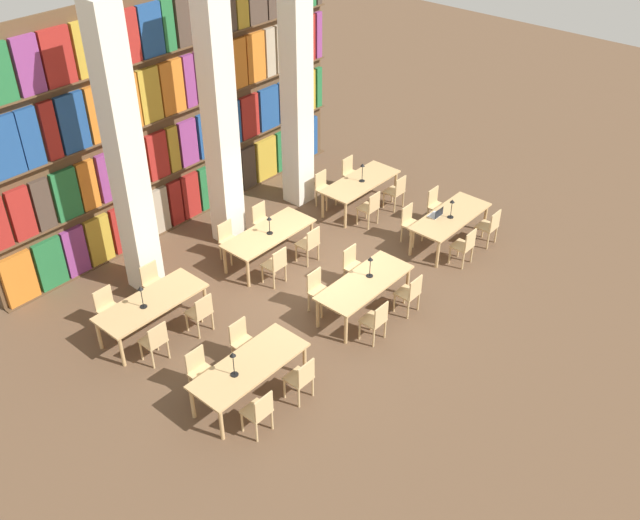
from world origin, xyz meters
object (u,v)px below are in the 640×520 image
desk_lamp_0 (233,360)px  chair_8 (465,246)px  chair_6 (410,293)px  desk_lamp_1 (370,263)px  desk_lamp_3 (141,293)px  chair_5 (319,290)px  reading_table_3 (152,304)px  reading_table_4 (269,235)px  chair_7 (354,265)px  reading_table_1 (365,285)px  chair_17 (229,240)px  chair_13 (108,308)px  chair_15 (154,283)px  chair_23 (351,173)px  chair_9 (411,223)px  chair_4 (376,320)px  chair_20 (370,207)px  chair_0 (259,411)px  desk_lamp_4 (269,222)px  laptop (436,215)px  reading_table_5 (360,183)px  chair_1 (201,371)px  pillar_center (220,119)px  pillar_left (126,158)px  reading_table_2 (450,218)px  desk_lamp_2 (452,206)px  chair_18 (309,243)px  chair_22 (396,191)px  chair_16 (276,264)px  desk_lamp_5 (362,169)px  chair_19 (263,221)px  chair_3 (243,341)px  chair_14 (201,312)px  chair_21 (324,188)px  chair_10 (489,226)px  chair_2 (301,378)px  chair_11 (436,205)px  pillar_right (297,87)px

desk_lamp_0 → chair_8: (6.26, -0.66, -0.58)m
chair_6 → desk_lamp_1: (-0.35, 0.76, 0.55)m
desk_lamp_3 → desk_lamp_0: bearing=-92.7°
desk_lamp_0 → chair_5: desk_lamp_0 is taller
reading_table_3 → reading_table_4: bearing=0.3°
chair_7 → reading_table_3: 4.23m
reading_table_1 → chair_17: (-0.50, 3.43, -0.17)m
chair_13 → chair_15: same height
chair_17 → chair_23: size_ratio=1.00×
desk_lamp_0 → chair_9: size_ratio=0.56×
chair_4 → chair_20: size_ratio=1.00×
chair_0 → desk_lamp_4: size_ratio=2.09×
laptop → reading_table_5: bearing=-94.3°
chair_1 → chair_5: (3.10, -0.02, 0.00)m
chair_15 → pillar_center: bearing=-166.4°
chair_5 → chair_15: size_ratio=1.00×
chair_5 → reading_table_4: bearing=-107.0°
chair_9 → desk_lamp_3: size_ratio=1.85×
pillar_left → laptop: 6.91m
reading_table_2 → chair_13: chair_13 is taller
desk_lamp_2 → chair_18: (-2.64, 1.94, -0.55)m
reading_table_5 → chair_22: (0.52, -0.72, -0.17)m
chair_0 → reading_table_2: size_ratio=0.41×
chair_0 → chair_13: bearing=90.4°
chair_8 → chair_9: same height
pillar_left → desk_lamp_2: bearing=-35.9°
chair_4 → chair_16: bearing=88.5°
laptop → desk_lamp_5: size_ratio=0.67×
reading_table_3 → chair_13: (-0.51, 0.72, -0.17)m
chair_0 → chair_9: size_ratio=1.00×
chair_15 → chair_8: bearing=142.8°
chair_13 → chair_19: bearing=-179.8°
chair_3 → reading_table_2: bearing=173.7°
chair_13 → chair_22: bearing=168.7°
chair_23 → desk_lamp_5: bearing=56.2°
chair_3 → chair_14: same height
chair_1 → chair_21: same height
chair_5 → chair_10: (4.38, -1.36, 0.00)m
chair_2 → chair_11: size_ratio=1.00×
chair_9 → chair_22: bearing=-131.0°
chair_8 → desk_lamp_3: size_ratio=1.85×
reading_table_5 → chair_9: bearing=-104.0°
chair_0 → chair_9: bearing=13.2°
pillar_right → desk_lamp_0: pillar_right is taller
laptop → chair_1: bearing=-3.5°
chair_9 → chair_15: (-5.35, 2.61, 0.00)m
chair_1 → reading_table_2: chair_1 is taller
chair_0 → reading_table_5: size_ratio=0.41×
chair_8 → chair_17: bearing=128.6°
desk_lamp_2 → chair_13: (-6.90, 3.37, -0.55)m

